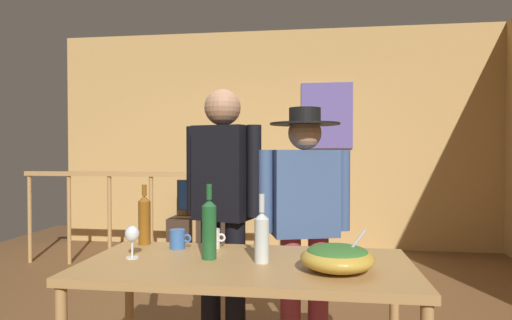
{
  "coord_description": "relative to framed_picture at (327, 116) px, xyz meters",
  "views": [
    {
      "loc": [
        0.56,
        -3.02,
        1.3
      ],
      "look_at": [
        0.23,
        -0.64,
        1.24
      ],
      "focal_mm": 30.23,
      "sensor_mm": 36.0,
      "label": 1
    }
  ],
  "objects": [
    {
      "name": "tv_console",
      "position": [
        -1.59,
        -0.29,
        -1.55
      ],
      "size": [
        0.9,
        0.4,
        0.42
      ],
      "primitive_type": "cube",
      "color": "#38281E",
      "rests_on": "ground_plane"
    },
    {
      "name": "back_wall",
      "position": [
        -0.71,
        0.06,
        -0.31
      ],
      "size": [
        5.92,
        0.1,
        2.9
      ],
      "primitive_type": "cube",
      "color": "tan",
      "rests_on": "ground_plane"
    },
    {
      "name": "flat_screen_tv",
      "position": [
        -1.59,
        -0.32,
        -1.05
      ],
      "size": [
        0.69,
        0.12,
        0.5
      ],
      "color": "black",
      "rests_on": "tv_console"
    },
    {
      "name": "wine_bottle_green",
      "position": [
        -0.67,
        -3.67,
        -0.84
      ],
      "size": [
        0.07,
        0.07,
        0.37
      ],
      "color": "#1E5628",
      "rests_on": "serving_table"
    },
    {
      "name": "stair_railing",
      "position": [
        -1.49,
        -1.2,
        -1.08
      ],
      "size": [
        3.02,
        0.1,
        1.11
      ],
      "color": "#B2844C",
      "rests_on": "ground_plane"
    },
    {
      "name": "framed_picture",
      "position": [
        0.0,
        0.0,
        0.0
      ],
      "size": [
        0.67,
        0.03,
        0.86
      ],
      "primitive_type": "cube",
      "color": "#5F529E"
    },
    {
      "name": "wine_bottle_amber",
      "position": [
        -1.12,
        -3.39,
        -0.85
      ],
      "size": [
        0.07,
        0.07,
        0.34
      ],
      "color": "brown",
      "rests_on": "serving_table"
    },
    {
      "name": "salad_bowl",
      "position": [
        -0.05,
        -3.81,
        -0.93
      ],
      "size": [
        0.33,
        0.33,
        0.19
      ],
      "color": "gold",
      "rests_on": "serving_table"
    },
    {
      "name": "mug_white",
      "position": [
        -0.71,
        -3.43,
        -0.94
      ],
      "size": [
        0.11,
        0.07,
        0.11
      ],
      "color": "white",
      "rests_on": "serving_table"
    },
    {
      "name": "serving_table",
      "position": [
        -0.48,
        -3.7,
        -1.07
      ],
      "size": [
        1.59,
        0.76,
        0.76
      ],
      "color": "#B2844C",
      "rests_on": "ground_plane"
    },
    {
      "name": "wine_bottle_clear",
      "position": [
        -0.4,
        -3.7,
        -0.87
      ],
      "size": [
        0.07,
        0.07,
        0.33
      ],
      "color": "silver",
      "rests_on": "serving_table"
    },
    {
      "name": "wine_glass",
      "position": [
        -1.06,
        -3.71,
        -0.88
      ],
      "size": [
        0.07,
        0.07,
        0.16
      ],
      "color": "silver",
      "rests_on": "serving_table"
    },
    {
      "name": "person_standing_right",
      "position": [
        -0.22,
        -3.03,
        -0.83
      ],
      "size": [
        0.57,
        0.44,
        1.56
      ],
      "rotation": [
        0.0,
        0.0,
        3.42
      ],
      "color": "#9E3842",
      "rests_on": "ground_plane"
    },
    {
      "name": "mug_blue",
      "position": [
        -0.9,
        -3.47,
        -0.94
      ],
      "size": [
        0.12,
        0.09,
        0.1
      ],
      "color": "#3866B2",
      "rests_on": "serving_table"
    },
    {
      "name": "person_standing_left",
      "position": [
        -0.74,
        -3.03,
        -0.76
      ],
      "size": [
        0.52,
        0.31,
        1.69
      ],
      "rotation": [
        0.0,
        0.0,
        2.86
      ],
      "color": "black",
      "rests_on": "ground_plane"
    }
  ]
}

